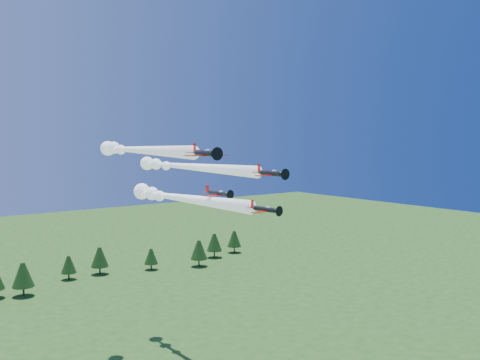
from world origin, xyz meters
TOP-DOWN VIEW (x-y plane):
  - plane_lead at (-2.07, 18.12)m, footprint 9.22×44.74m
  - plane_left at (-5.54, 30.07)m, footprint 10.07×57.03m
  - plane_right at (9.25, 33.40)m, footprint 7.85×58.33m
  - plane_slot at (1.04, 7.96)m, footprint 6.80×7.38m
  - treeline at (1.35, 109.83)m, footprint 170.77×19.49m

SIDE VIEW (x-z plane):
  - treeline at x=1.35m, z-range 0.99..12.25m
  - plane_lead at x=-2.07m, z-range 38.30..42.00m
  - plane_slot at x=1.04m, z-range 40.47..42.85m
  - plane_right at x=9.25m, z-range 43.84..47.54m
  - plane_left at x=-5.54m, z-range 48.15..51.85m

